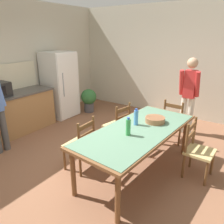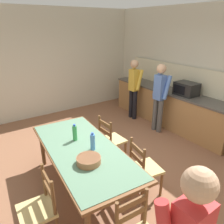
{
  "view_description": "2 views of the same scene",
  "coord_description": "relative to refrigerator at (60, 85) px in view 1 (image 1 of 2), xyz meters",
  "views": [
    {
      "loc": [
        -2.54,
        -2.16,
        2.14
      ],
      "look_at": [
        0.25,
        -0.28,
        0.93
      ],
      "focal_mm": 35.0,
      "sensor_mm": 36.0,
      "label": 1
    },
    {
      "loc": [
        2.75,
        -2.0,
        2.46
      ],
      "look_at": [
        -0.22,
        0.06,
        1.0
      ],
      "focal_mm": 35.0,
      "sensor_mm": 36.0,
      "label": 2
    }
  ],
  "objects": [
    {
      "name": "ground_plane",
      "position": [
        -1.42,
        -2.19,
        -0.86
      ],
      "size": [
        8.32,
        8.32,
        0.0
      ],
      "primitive_type": "plane",
      "color": "brown"
    },
    {
      "name": "chair_head_end",
      "position": [
        0.21,
        -3.08,
        -0.42
      ],
      "size": [
        0.42,
        0.44,
        0.91
      ],
      "rotation": [
        0.0,
        0.0,
        1.51
      ],
      "color": "brown",
      "rests_on": "ground"
    },
    {
      "name": "person_by_table",
      "position": [
        0.76,
        -3.17,
        0.09
      ],
      "size": [
        0.29,
        0.43,
        1.68
      ],
      "rotation": [
        0.0,
        0.0,
        3.15
      ],
      "color": "silver",
      "rests_on": "ground"
    },
    {
      "name": "serving_bowl",
      "position": [
        -0.81,
        -3.07,
        -0.04
      ],
      "size": [
        0.32,
        0.32,
        0.09
      ],
      "color": "#9E6642",
      "rests_on": "dining_table"
    },
    {
      "name": "chair_side_near_right",
      "position": [
        -0.76,
        -3.78,
        -0.42
      ],
      "size": [
        0.44,
        0.42,
        0.91
      ],
      "rotation": [
        0.0,
        0.0,
        -0.04
      ],
      "color": "brown",
      "rests_on": "ground"
    },
    {
      "name": "chair_side_far_left",
      "position": [
        -1.64,
        -2.16,
        -0.42
      ],
      "size": [
        0.43,
        0.41,
        0.91
      ],
      "rotation": [
        0.0,
        0.0,
        3.16
      ],
      "color": "brown",
      "rests_on": "ground"
    },
    {
      "name": "refrigerator",
      "position": [
        0.0,
        0.0,
        0.0
      ],
      "size": [
        0.74,
        0.73,
        1.72
      ],
      "color": "white",
      "rests_on": "ground"
    },
    {
      "name": "bottle_off_centre",
      "position": [
        -1.08,
        -2.86,
        0.03
      ],
      "size": [
        0.07,
        0.07,
        0.27
      ],
      "color": "#4C8ED6",
      "rests_on": "dining_table"
    },
    {
      "name": "wall_right",
      "position": [
        1.84,
        -2.19,
        0.59
      ],
      "size": [
        0.12,
        5.2,
        2.9
      ],
      "primitive_type": "cube",
      "color": "beige",
      "rests_on": "ground"
    },
    {
      "name": "potted_plant",
      "position": [
        0.65,
        -0.43,
        -0.47
      ],
      "size": [
        0.44,
        0.44,
        0.67
      ],
      "color": "#4C4C51",
      "rests_on": "ground"
    },
    {
      "name": "bottle_near_centre",
      "position": [
        -1.48,
        -2.95,
        0.03
      ],
      "size": [
        0.07,
        0.07,
        0.27
      ],
      "color": "green",
      "rests_on": "dining_table"
    },
    {
      "name": "chair_side_far_right",
      "position": [
        -0.64,
        -2.24,
        -0.42
      ],
      "size": [
        0.48,
        0.47,
        0.91
      ],
      "rotation": [
        0.0,
        0.0,
        2.96
      ],
      "color": "brown",
      "rests_on": "ground"
    },
    {
      "name": "dining_table",
      "position": [
        -1.2,
        -2.97,
        -0.16
      ],
      "size": [
        2.31,
        1.14,
        0.77
      ],
      "rotation": [
        0.0,
        0.0,
        -0.08
      ],
      "color": "brown",
      "rests_on": "ground"
    }
  ]
}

